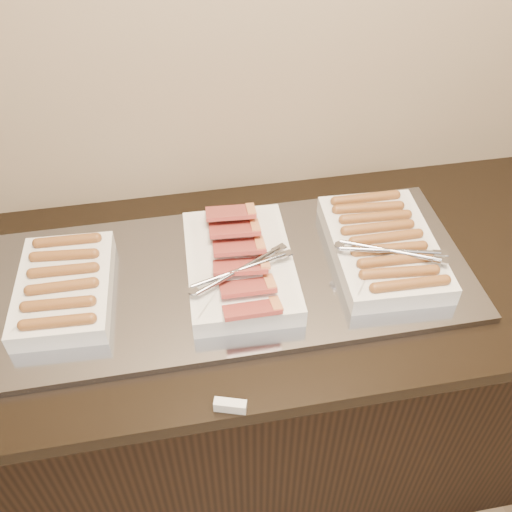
{
  "coord_description": "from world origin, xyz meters",
  "views": [
    {
      "loc": [
        -0.11,
        1.16,
        1.93
      ],
      "look_at": [
        0.07,
        2.13,
        0.97
      ],
      "focal_mm": 40.0,
      "sensor_mm": 36.0,
      "label": 1
    }
  ],
  "objects_px": {
    "warming_tray": "(227,277)",
    "dish_center": "(240,265)",
    "counter": "(234,381)",
    "dish_left": "(64,287)",
    "dish_right": "(383,246)"
  },
  "relations": [
    {
      "from": "warming_tray",
      "to": "dish_center",
      "type": "xyz_separation_m",
      "value": [
        0.03,
        -0.0,
        0.04
      ]
    },
    {
      "from": "counter",
      "to": "dish_right",
      "type": "xyz_separation_m",
      "value": [
        0.39,
        -0.0,
        0.5
      ]
    },
    {
      "from": "warming_tray",
      "to": "dish_right",
      "type": "height_order",
      "value": "dish_right"
    },
    {
      "from": "dish_center",
      "to": "dish_right",
      "type": "height_order",
      "value": "dish_center"
    },
    {
      "from": "counter",
      "to": "dish_right",
      "type": "height_order",
      "value": "dish_right"
    },
    {
      "from": "dish_left",
      "to": "warming_tray",
      "type": "bearing_deg",
      "value": 2.93
    },
    {
      "from": "counter",
      "to": "warming_tray",
      "type": "bearing_deg",
      "value": 180.0
    },
    {
      "from": "counter",
      "to": "dish_left",
      "type": "relative_size",
      "value": 6.21
    },
    {
      "from": "counter",
      "to": "dish_left",
      "type": "xyz_separation_m",
      "value": [
        -0.39,
        -0.0,
        0.5
      ]
    },
    {
      "from": "counter",
      "to": "warming_tray",
      "type": "distance_m",
      "value": 0.46
    },
    {
      "from": "dish_center",
      "to": "dish_right",
      "type": "xyz_separation_m",
      "value": [
        0.36,
        0.0,
        0.0
      ]
    },
    {
      "from": "warming_tray",
      "to": "dish_right",
      "type": "bearing_deg",
      "value": -0.51
    },
    {
      "from": "dish_left",
      "to": "dish_center",
      "type": "xyz_separation_m",
      "value": [
        0.42,
        -0.0,
        0.0
      ]
    },
    {
      "from": "dish_right",
      "to": "dish_left",
      "type": "bearing_deg",
      "value": -177.56
    },
    {
      "from": "warming_tray",
      "to": "dish_left",
      "type": "height_order",
      "value": "dish_left"
    }
  ]
}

